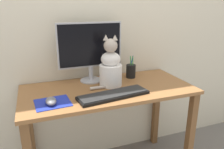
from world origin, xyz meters
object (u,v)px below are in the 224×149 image
Objects in this scene: monitor at (90,49)px; pen_cup at (131,71)px; computer_mouse_left at (51,101)px; keyboard at (114,95)px; cat at (111,67)px.

monitor is 0.39m from pen_cup.
monitor is at bearing 44.48° from computer_mouse_left.
monitor reaches higher than keyboard.
computer_mouse_left is at bearing -155.75° from pen_cup.
keyboard is 0.40m from computer_mouse_left.
computer_mouse_left is 0.50m from cat.
keyboard is at bearing -2.09° from computer_mouse_left.
monitor is 0.22m from cat.
pen_cup reaches higher than keyboard.
keyboard is 0.24m from cat.
keyboard is 0.42m from pen_cup.
pen_cup is at bearing 24.25° from computer_mouse_left.
keyboard is 4.68× the size of computer_mouse_left.
computer_mouse_left is at bearing 170.57° from keyboard.
computer_mouse_left is 0.73m from pen_cup.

